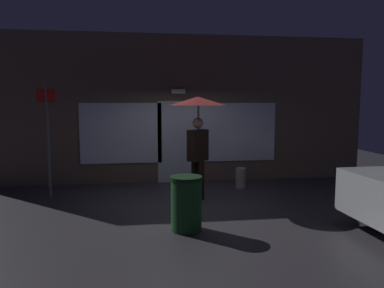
# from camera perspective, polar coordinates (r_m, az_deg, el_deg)

# --- Properties ---
(ground_plane) EXTENTS (18.00, 18.00, 0.00)m
(ground_plane) POSITION_cam_1_polar(r_m,az_deg,el_deg) (7.97, -0.55, -9.22)
(ground_plane) COLOR #38353A
(building_facade) EXTENTS (10.55, 0.48, 3.96)m
(building_facade) POSITION_cam_1_polar(r_m,az_deg,el_deg) (10.00, -2.30, 5.34)
(building_facade) COLOR brown
(building_facade) RESTS_ON ground
(person_with_umbrella) EXTENTS (1.25, 1.25, 2.29)m
(person_with_umbrella) POSITION_cam_1_polar(r_m,az_deg,el_deg) (8.10, 0.92, 4.20)
(person_with_umbrella) COLOR black
(person_with_umbrella) RESTS_ON ground
(street_sign_post) EXTENTS (0.40, 0.07, 2.56)m
(street_sign_post) POSITION_cam_1_polar(r_m,az_deg,el_deg) (8.85, -21.56, 1.43)
(street_sign_post) COLOR #595B60
(street_sign_post) RESTS_ON ground
(sidewalk_bollard) EXTENTS (0.25, 0.25, 0.51)m
(sidewalk_bollard) POSITION_cam_1_polar(r_m,az_deg,el_deg) (9.40, 7.59, -5.26)
(sidewalk_bollard) COLOR #B2A899
(sidewalk_bollard) RESTS_ON ground
(trash_bin) EXTENTS (0.54, 0.54, 0.93)m
(trash_bin) POSITION_cam_1_polar(r_m,az_deg,el_deg) (6.24, -0.91, -9.23)
(trash_bin) COLOR #1E4C23
(trash_bin) RESTS_ON ground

